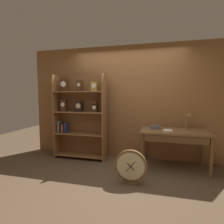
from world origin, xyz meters
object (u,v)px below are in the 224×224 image
object	(u,v)px
workbench	(174,135)
desk_lamp	(188,119)
round_clock_large	(131,167)
bookshelf	(79,116)
toolbox_small	(155,127)
open_repair_manual	(168,131)

from	to	relation	value
workbench	desk_lamp	xyz separation A→B (m)	(0.28, 0.16, 0.31)
desk_lamp	round_clock_large	xyz separation A→B (m)	(-1.01, -1.02, -0.70)
bookshelf	round_clock_large	distance (m)	1.80
bookshelf	round_clock_large	xyz separation A→B (m)	(1.35, -0.97, -0.70)
desk_lamp	toolbox_small	xyz separation A→B (m)	(-0.65, -0.10, -0.18)
workbench	desk_lamp	world-z (taller)	desk_lamp
toolbox_small	desk_lamp	bearing A→B (deg)	9.00
desk_lamp	open_repair_manual	bearing A→B (deg)	-146.64
toolbox_small	open_repair_manual	distance (m)	0.29
toolbox_small	bookshelf	bearing A→B (deg)	178.15
desk_lamp	workbench	bearing A→B (deg)	-149.32
round_clock_large	toolbox_small	bearing A→B (deg)	68.21
bookshelf	round_clock_large	bearing A→B (deg)	-35.72
bookshelf	toolbox_small	size ratio (longest dim) A/B	10.64
open_repair_manual	desk_lamp	bearing A→B (deg)	29.87
desk_lamp	bookshelf	bearing A→B (deg)	-178.86
workbench	open_repair_manual	xyz separation A→B (m)	(-0.13, -0.10, 0.10)
bookshelf	toolbox_small	xyz separation A→B (m)	(1.71, -0.06, -0.18)
bookshelf	workbench	bearing A→B (deg)	-3.18
open_repair_manual	round_clock_large	size ratio (longest dim) A/B	0.38
desk_lamp	toolbox_small	bearing A→B (deg)	-171.00
bookshelf	workbench	world-z (taller)	bookshelf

